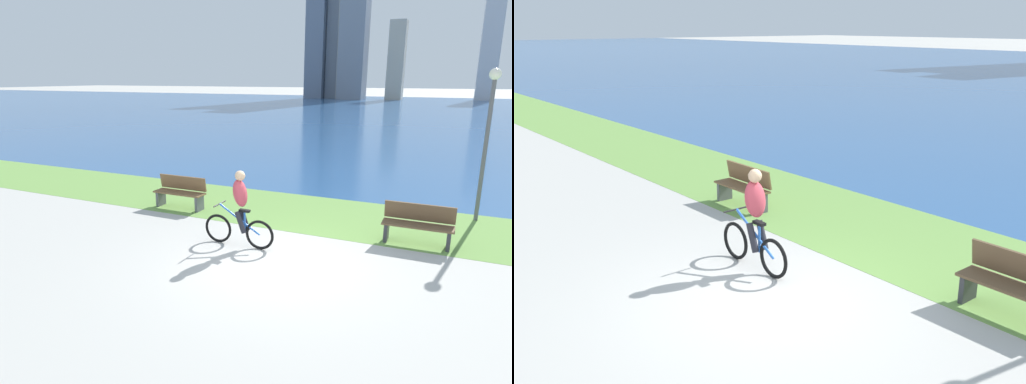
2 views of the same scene
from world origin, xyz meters
The scene contains 5 objects.
ground_plane centered at (0.00, 0.00, 0.00)m, with size 300.00×300.00×0.00m, color #B2AFA8.
grass_strip_bayside centered at (0.00, 3.48, 0.00)m, with size 120.00×3.33×0.01m, color #6B9947.
cyclist_lead centered at (-1.05, 0.54, 0.84)m, with size 1.67×0.52×1.69m.
bench_near_path centered at (2.47, 2.29, 0.45)m, with size 1.50×0.47×0.90m.
bench_far_along_path centered at (-3.88, 2.43, 0.45)m, with size 1.50×0.47×0.90m.
Camera 2 is at (5.85, -4.82, 3.88)m, focal length 40.21 mm.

